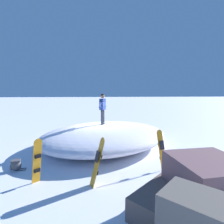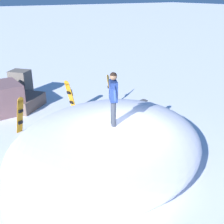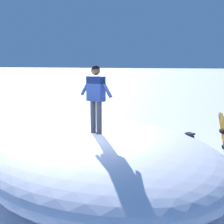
{
  "view_description": "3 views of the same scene",
  "coord_description": "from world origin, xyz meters",
  "px_view_note": "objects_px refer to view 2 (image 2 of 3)",
  "views": [
    {
      "loc": [
        -10.2,
        0.55,
        3.0
      ],
      "look_at": [
        0.02,
        -0.86,
        1.88
      ],
      "focal_mm": 28.25,
      "sensor_mm": 36.0,
      "label": 1
    },
    {
      "loc": [
        6.47,
        -4.78,
        5.13
      ],
      "look_at": [
        -0.49,
        -0.23,
        1.6
      ],
      "focal_mm": 45.25,
      "sensor_mm": 36.0,
      "label": 2
    },
    {
      "loc": [
        -2.3,
        6.91,
        3.06
      ],
      "look_at": [
        -0.62,
        -0.97,
        1.66
      ],
      "focal_mm": 47.36,
      "sensor_mm": 36.0,
      "label": 3
    }
  ],
  "objects_px": {
    "snowboard_secondary_upright": "(110,90)",
    "backpack_near": "(143,104)",
    "snowboard_tertiary_upright": "(70,95)",
    "snowboard_primary_upright": "(20,115)",
    "snowboarder_standing": "(113,94)"
  },
  "relations": [
    {
      "from": "snowboard_secondary_upright",
      "to": "backpack_near",
      "type": "height_order",
      "value": "snowboard_secondary_upright"
    },
    {
      "from": "snowboard_tertiary_upright",
      "to": "snowboard_primary_upright",
      "type": "bearing_deg",
      "value": -70.33
    },
    {
      "from": "snowboarder_standing",
      "to": "snowboard_primary_upright",
      "type": "height_order",
      "value": "snowboarder_standing"
    },
    {
      "from": "snowboard_secondary_upright",
      "to": "snowboard_primary_upright",
      "type": "bearing_deg",
      "value": -82.7
    },
    {
      "from": "snowboard_primary_upright",
      "to": "snowboard_secondary_upright",
      "type": "relative_size",
      "value": 0.99
    },
    {
      "from": "snowboard_primary_upright",
      "to": "snowboard_tertiary_upright",
      "type": "bearing_deg",
      "value": 109.67
    },
    {
      "from": "snowboarder_standing",
      "to": "snowboard_tertiary_upright",
      "type": "bearing_deg",
      "value": 173.07
    },
    {
      "from": "snowboard_tertiary_upright",
      "to": "backpack_near",
      "type": "distance_m",
      "value": 3.49
    },
    {
      "from": "backpack_near",
      "to": "snowboard_secondary_upright",
      "type": "bearing_deg",
      "value": -135.96
    },
    {
      "from": "snowboard_tertiary_upright",
      "to": "snowboard_secondary_upright",
      "type": "bearing_deg",
      "value": 80.3
    },
    {
      "from": "snowboarder_standing",
      "to": "snowboard_tertiary_upright",
      "type": "distance_m",
      "value": 4.63
    },
    {
      "from": "snowboard_secondary_upright",
      "to": "backpack_near",
      "type": "xyz_separation_m",
      "value": [
        1.17,
        1.13,
        -0.59
      ]
    },
    {
      "from": "snowboarder_standing",
      "to": "snowboard_secondary_upright",
      "type": "height_order",
      "value": "snowboarder_standing"
    },
    {
      "from": "snowboarder_standing",
      "to": "snowboard_secondary_upright",
      "type": "relative_size",
      "value": 1.11
    },
    {
      "from": "snowboard_tertiary_upright",
      "to": "backpack_near",
      "type": "relative_size",
      "value": 2.61
    }
  ]
}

